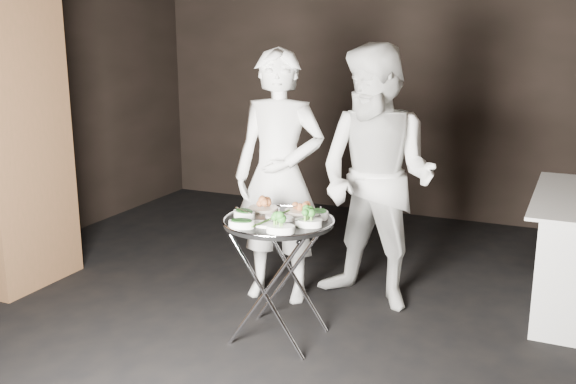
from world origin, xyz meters
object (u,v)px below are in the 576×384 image
at_px(tray_stand, 279,274).
at_px(serving_tray, 278,221).
at_px(waiter_right, 376,179).
at_px(waiter_left, 279,177).

bearing_deg(tray_stand, serving_tray, -90.00).
bearing_deg(waiter_right, tray_stand, -103.11).
relative_size(tray_stand, waiter_left, 0.43).
height_order(tray_stand, waiter_right, waiter_right).
relative_size(serving_tray, waiter_right, 0.38).
bearing_deg(tray_stand, waiter_left, 114.19).
relative_size(tray_stand, waiter_right, 0.42).
xyz_separation_m(tray_stand, serving_tray, (0.00, -0.00, 0.35)).
bearing_deg(waiter_right, waiter_left, -153.48).
height_order(tray_stand, serving_tray, serving_tray).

